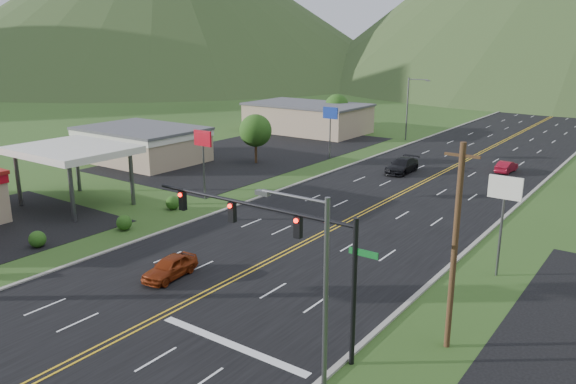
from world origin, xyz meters
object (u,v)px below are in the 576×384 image
Objects in this scene: streetlight_west at (410,105)px; car_red_far at (506,167)px; gas_canopy at (72,151)px; traffic_signal at (280,236)px; streetlight_east at (318,295)px; car_red_near at (170,268)px; car_dark_mid at (402,166)px.

streetlight_west is 2.33× the size of car_red_far.
streetlight_west reaches higher than car_red_far.
streetlight_west is 49.10m from gas_canopy.
car_red_far is (-0.77, 43.27, -4.69)m from traffic_signal.
traffic_signal is 3.39× the size of car_red_far.
streetlight_east is 16.28m from car_red_near.
gas_canopy is (-10.32, -48.00, -0.31)m from streetlight_west.
car_red_far is at bearing 71.25° from car_red_near.
traffic_signal is 58.88m from streetlight_west.
streetlight_east is 35.28m from gas_canopy.
streetlight_east reaches higher than gas_canopy.
streetlight_west is at bearing -32.65° from car_red_far.
traffic_signal reaches higher than gas_canopy.
streetlight_east is at bearing -69.14° from streetlight_west.
car_red_near is (18.65, -6.20, -4.19)m from gas_canopy.
car_dark_mid is (18.37, 28.37, -4.08)m from gas_canopy.
car_red_far is at bearing 91.02° from traffic_signal.
streetlight_west reaches higher than traffic_signal.
gas_canopy is 1.84× the size of car_dark_mid.
traffic_signal is 1.31× the size of gas_canopy.
traffic_signal reaches higher than car_red_near.
car_red_far is at bearing 35.83° from car_dark_mid.
traffic_signal reaches higher than car_dark_mid.
streetlight_east is 1.66× the size of car_dark_mid.
car_dark_mid is (8.05, -19.63, -4.39)m from streetlight_west.
traffic_signal is at bearing -75.06° from car_dark_mid.
streetlight_west is 21.67m from car_dark_mid.
gas_canopy is (-28.48, 8.00, -0.46)m from traffic_signal.
streetlight_west reaches higher than car_dark_mid.
streetlight_west is (-22.86, 60.00, 0.00)m from streetlight_east.
streetlight_east reaches higher than car_red_near.
streetlight_west is at bearing 110.86° from streetlight_east.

